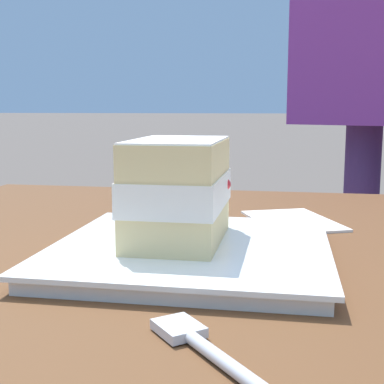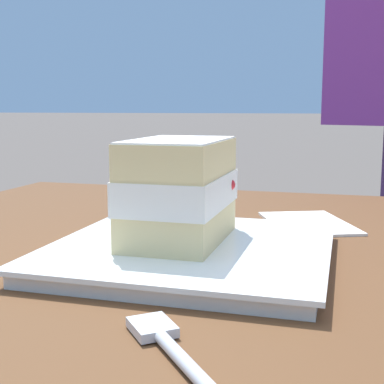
# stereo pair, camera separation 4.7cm
# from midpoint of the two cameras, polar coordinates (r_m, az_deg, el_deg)

# --- Properties ---
(dessert_plate) EXTENTS (0.24, 0.24, 0.02)m
(dessert_plate) POSITION_cam_midpoint_polar(r_m,az_deg,el_deg) (0.48, -2.81, -6.33)
(dessert_plate) COLOR white
(dessert_plate) RESTS_ON patio_table
(cake_slice) EXTENTS (0.13, 0.09, 0.09)m
(cake_slice) POSITION_cam_midpoint_polar(r_m,az_deg,el_deg) (0.48, -4.29, 0.13)
(cake_slice) COLOR #EAD18C
(cake_slice) RESTS_ON dessert_plate
(dessert_fork) EXTENTS (0.14, 0.12, 0.01)m
(dessert_fork) POSITION_cam_midpoint_polar(r_m,az_deg,el_deg) (0.29, -0.64, -18.21)
(dessert_fork) COLOR silver
(dessert_fork) RESTS_ON patio_table
(paper_napkin) EXTENTS (0.15, 0.13, 0.00)m
(paper_napkin) POSITION_cam_midpoint_polar(r_m,az_deg,el_deg) (0.65, 8.56, -3.05)
(paper_napkin) COLOR silver
(paper_napkin) RESTS_ON patio_table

